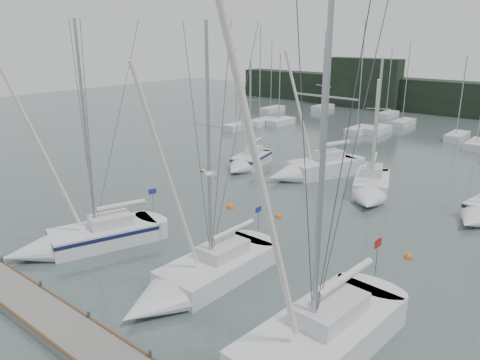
{
  "coord_description": "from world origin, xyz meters",
  "views": [
    {
      "loc": [
        13.94,
        -13.25,
        12.05
      ],
      "look_at": [
        -1.09,
        5.0,
        4.55
      ],
      "focal_mm": 35.0,
      "sensor_mm": 36.0,
      "label": 1
    }
  ],
  "objects_px": {
    "sailboat_mid_b": "(308,170)",
    "buoy_a": "(279,217)",
    "sailboat_near_left": "(75,241)",
    "buoy_c": "(230,207)",
    "sailboat_near_center": "(189,283)",
    "sailboat_mid_c": "(370,190)",
    "buoy_b": "(409,257)",
    "sailboat_mid_a": "(246,163)"
  },
  "relations": [
    {
      "from": "sailboat_near_center",
      "to": "buoy_b",
      "type": "bearing_deg",
      "value": 57.5
    },
    {
      "from": "sailboat_mid_b",
      "to": "buoy_b",
      "type": "xyz_separation_m",
      "value": [
        12.36,
        -9.37,
        -0.63
      ]
    },
    {
      "from": "buoy_b",
      "to": "buoy_c",
      "type": "xyz_separation_m",
      "value": [
        -12.81,
        -0.4,
        0.0
      ]
    },
    {
      "from": "sailboat_near_left",
      "to": "buoy_b",
      "type": "bearing_deg",
      "value": 56.73
    },
    {
      "from": "sailboat_near_left",
      "to": "buoy_c",
      "type": "xyz_separation_m",
      "value": [
        2.46,
        10.91,
        -0.55
      ]
    },
    {
      "from": "sailboat_mid_a",
      "to": "buoy_a",
      "type": "height_order",
      "value": "sailboat_mid_a"
    },
    {
      "from": "buoy_c",
      "to": "sailboat_mid_c",
      "type": "bearing_deg",
      "value": 50.45
    },
    {
      "from": "sailboat_mid_a",
      "to": "sailboat_mid_c",
      "type": "height_order",
      "value": "sailboat_mid_c"
    },
    {
      "from": "sailboat_near_center",
      "to": "sailboat_mid_b",
      "type": "distance_m",
      "value": 20.54
    },
    {
      "from": "sailboat_near_center",
      "to": "sailboat_mid_c",
      "type": "bearing_deg",
      "value": 88.02
    },
    {
      "from": "sailboat_near_left",
      "to": "sailboat_mid_c",
      "type": "height_order",
      "value": "sailboat_near_left"
    },
    {
      "from": "buoy_c",
      "to": "buoy_b",
      "type": "bearing_deg",
      "value": 1.81
    },
    {
      "from": "sailboat_mid_a",
      "to": "sailboat_mid_c",
      "type": "bearing_deg",
      "value": -14.26
    },
    {
      "from": "buoy_c",
      "to": "sailboat_mid_b",
      "type": "bearing_deg",
      "value": 87.35
    },
    {
      "from": "sailboat_near_left",
      "to": "sailboat_mid_a",
      "type": "relative_size",
      "value": 1.31
    },
    {
      "from": "sailboat_mid_c",
      "to": "buoy_c",
      "type": "xyz_separation_m",
      "value": [
        -6.86,
        -8.31,
        -0.6
      ]
    },
    {
      "from": "sailboat_near_left",
      "to": "buoy_a",
      "type": "height_order",
      "value": "sailboat_near_left"
    },
    {
      "from": "sailboat_mid_c",
      "to": "buoy_c",
      "type": "bearing_deg",
      "value": -150.61
    },
    {
      "from": "sailboat_mid_b",
      "to": "buoy_a",
      "type": "relative_size",
      "value": 25.16
    },
    {
      "from": "buoy_b",
      "to": "buoy_c",
      "type": "distance_m",
      "value": 12.82
    },
    {
      "from": "sailboat_near_left",
      "to": "buoy_c",
      "type": "distance_m",
      "value": 11.2
    },
    {
      "from": "sailboat_near_left",
      "to": "sailboat_near_center",
      "type": "bearing_deg",
      "value": 26.26
    },
    {
      "from": "sailboat_mid_c",
      "to": "buoy_a",
      "type": "height_order",
      "value": "sailboat_mid_c"
    },
    {
      "from": "sailboat_near_left",
      "to": "sailboat_mid_a",
      "type": "distance_m",
      "value": 19.75
    },
    {
      "from": "sailboat_near_left",
      "to": "sailboat_mid_b",
      "type": "height_order",
      "value": "sailboat_near_left"
    },
    {
      "from": "sailboat_near_center",
      "to": "sailboat_near_left",
      "type": "bearing_deg",
      "value": -173.05
    },
    {
      "from": "buoy_a",
      "to": "buoy_c",
      "type": "relative_size",
      "value": 0.89
    },
    {
      "from": "sailboat_near_left",
      "to": "sailboat_mid_c",
      "type": "distance_m",
      "value": 21.36
    },
    {
      "from": "sailboat_mid_c",
      "to": "buoy_b",
      "type": "relative_size",
      "value": 21.24
    },
    {
      "from": "sailboat_mid_a",
      "to": "buoy_b",
      "type": "height_order",
      "value": "sailboat_mid_a"
    },
    {
      "from": "sailboat_near_left",
      "to": "sailboat_near_center",
      "type": "xyz_separation_m",
      "value": [
        8.4,
        0.89,
        -0.05
      ]
    },
    {
      "from": "buoy_a",
      "to": "buoy_c",
      "type": "xyz_separation_m",
      "value": [
        -3.72,
        -0.72,
        0.0
      ]
    },
    {
      "from": "sailboat_near_left",
      "to": "buoy_c",
      "type": "height_order",
      "value": "sailboat_near_left"
    },
    {
      "from": "buoy_a",
      "to": "buoy_b",
      "type": "height_order",
      "value": "buoy_b"
    },
    {
      "from": "sailboat_mid_a",
      "to": "sailboat_near_center",
      "type": "bearing_deg",
      "value": -71.39
    },
    {
      "from": "sailboat_mid_b",
      "to": "buoy_b",
      "type": "bearing_deg",
      "value": -14.54
    },
    {
      "from": "sailboat_mid_b",
      "to": "buoy_b",
      "type": "distance_m",
      "value": 15.52
    },
    {
      "from": "sailboat_mid_b",
      "to": "sailboat_near_left",
      "type": "bearing_deg",
      "value": -75.4
    },
    {
      "from": "sailboat_mid_c",
      "to": "buoy_c",
      "type": "distance_m",
      "value": 10.79
    },
    {
      "from": "sailboat_near_center",
      "to": "buoy_c",
      "type": "xyz_separation_m",
      "value": [
        -5.94,
        10.02,
        -0.5
      ]
    },
    {
      "from": "sailboat_near_center",
      "to": "sailboat_mid_c",
      "type": "relative_size",
      "value": 1.23
    },
    {
      "from": "sailboat_mid_c",
      "to": "sailboat_mid_a",
      "type": "bearing_deg",
      "value": 157.53
    }
  ]
}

